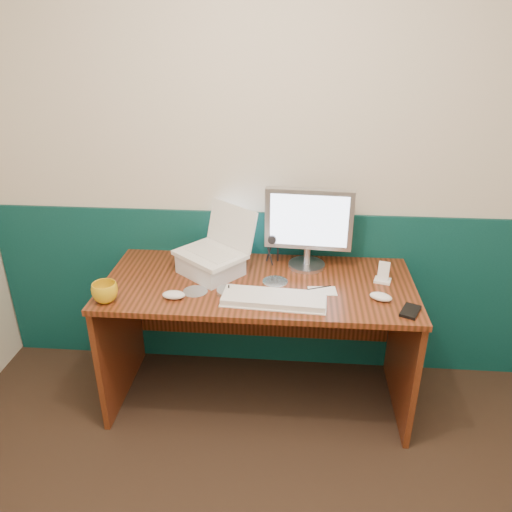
# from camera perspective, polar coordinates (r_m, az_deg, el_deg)

# --- Properties ---
(back_wall) EXTENTS (3.50, 0.04, 2.50)m
(back_wall) POSITION_cam_1_polar(r_m,az_deg,el_deg) (2.73, 3.88, 9.89)
(back_wall) COLOR beige
(back_wall) RESTS_ON ground
(wainscot) EXTENTS (3.48, 0.02, 1.00)m
(wainscot) POSITION_cam_1_polar(r_m,az_deg,el_deg) (3.01, 3.46, -4.09)
(wainscot) COLOR #073335
(wainscot) RESTS_ON ground
(desk) EXTENTS (1.60, 0.70, 0.75)m
(desk) POSITION_cam_1_polar(r_m,az_deg,el_deg) (2.78, 0.26, -9.85)
(desk) COLOR #391C0A
(desk) RESTS_ON ground
(laptop_riser) EXTENTS (0.38, 0.38, 0.10)m
(laptop_riser) POSITION_cam_1_polar(r_m,az_deg,el_deg) (2.65, -5.23, -1.03)
(laptop_riser) COLOR silver
(laptop_riser) RESTS_ON desk
(laptop) EXTENTS (0.42, 0.41, 0.28)m
(laptop) POSITION_cam_1_polar(r_m,az_deg,el_deg) (2.58, -5.39, 2.76)
(laptop) COLOR white
(laptop) RESTS_ON laptop_riser
(monitor) EXTENTS (0.47, 0.16, 0.46)m
(monitor) POSITION_cam_1_polar(r_m,az_deg,el_deg) (2.66, 6.01, 3.26)
(monitor) COLOR #B2B2B7
(monitor) RESTS_ON desk
(keyboard) EXTENTS (0.50, 0.20, 0.03)m
(keyboard) POSITION_cam_1_polar(r_m,az_deg,el_deg) (2.40, 2.05, -4.98)
(keyboard) COLOR white
(keyboard) RESTS_ON desk
(mouse_right) EXTENTS (0.13, 0.10, 0.04)m
(mouse_right) POSITION_cam_1_polar(r_m,az_deg,el_deg) (2.48, 14.08, -4.54)
(mouse_right) COLOR white
(mouse_right) RESTS_ON desk
(mouse_left) EXTENTS (0.11, 0.07, 0.04)m
(mouse_left) POSITION_cam_1_polar(r_m,az_deg,el_deg) (2.46, -9.38, -4.40)
(mouse_left) COLOR silver
(mouse_left) RESTS_ON desk
(mug) EXTENTS (0.13, 0.13, 0.10)m
(mug) POSITION_cam_1_polar(r_m,az_deg,el_deg) (2.49, -16.88, -3.99)
(mug) COLOR gold
(mug) RESTS_ON desk
(camcorder) EXTENTS (0.08, 0.12, 0.18)m
(camcorder) POSITION_cam_1_polar(r_m,az_deg,el_deg) (2.75, 1.90, 1.01)
(camcorder) COLOR #A1A1A5
(camcorder) RESTS_ON desk
(cd_spindle) EXTENTS (0.12, 0.12, 0.03)m
(cd_spindle) POSITION_cam_1_polar(r_m,az_deg,el_deg) (2.47, -3.12, -4.10)
(cd_spindle) COLOR silver
(cd_spindle) RESTS_ON desk
(cd_loose_a) EXTENTS (0.12, 0.12, 0.00)m
(cd_loose_a) POSITION_cam_1_polar(r_m,az_deg,el_deg) (2.51, -6.96, -4.03)
(cd_loose_a) COLOR silver
(cd_loose_a) RESTS_ON desk
(cd_loose_b) EXTENTS (0.13, 0.13, 0.00)m
(cd_loose_b) POSITION_cam_1_polar(r_m,az_deg,el_deg) (2.59, 2.21, -2.91)
(cd_loose_b) COLOR silver
(cd_loose_b) RESTS_ON desk
(pen) EXTENTS (0.12, 0.05, 0.01)m
(pen) POSITION_cam_1_polar(r_m,az_deg,el_deg) (2.54, 7.25, -3.62)
(pen) COLOR black
(pen) RESTS_ON desk
(papers) EXTENTS (0.15, 0.10, 0.00)m
(papers) POSITION_cam_1_polar(r_m,az_deg,el_deg) (2.51, 7.59, -3.99)
(papers) COLOR white
(papers) RESTS_ON desk
(dock) EXTENTS (0.10, 0.08, 0.02)m
(dock) POSITION_cam_1_polar(r_m,az_deg,el_deg) (2.66, 14.26, -2.73)
(dock) COLOR white
(dock) RESTS_ON desk
(music_player) EXTENTS (0.06, 0.04, 0.10)m
(music_player) POSITION_cam_1_polar(r_m,az_deg,el_deg) (2.63, 14.39, -1.65)
(music_player) COLOR white
(music_player) RESTS_ON dock
(pda) EXTENTS (0.12, 0.14, 0.01)m
(pda) POSITION_cam_1_polar(r_m,az_deg,el_deg) (2.43, 17.23, -6.03)
(pda) COLOR black
(pda) RESTS_ON desk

